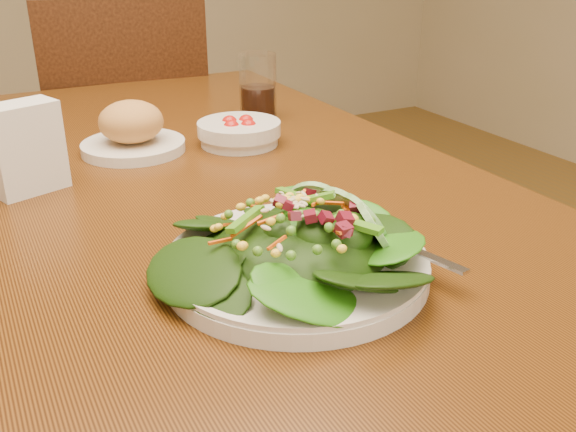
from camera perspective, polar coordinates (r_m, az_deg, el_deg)
The scene contains 7 objects.
dining_table at distance 1.06m, azimuth -9.97°, elevation -1.50°, with size 0.90×1.40×0.75m.
chair_far at distance 1.91m, azimuth -14.03°, elevation 5.13°, with size 0.48×0.48×0.95m.
salad_plate at distance 0.71m, azimuth 1.48°, elevation -2.76°, with size 0.29×0.29×0.08m.
bread_plate at distance 1.14m, azimuth -13.70°, elevation 7.34°, with size 0.18×0.18×0.09m.
tomato_bowl at distance 1.15m, azimuth -4.36°, elevation 7.44°, with size 0.15×0.15×0.05m.
drinking_glass at distance 1.31m, azimuth -2.69°, elevation 11.02°, with size 0.07×0.07×0.13m.
napkin_holder at distance 1.00m, azimuth -22.40°, elevation 5.80°, with size 0.11×0.09×0.13m.
Camera 1 is at (-0.28, -0.92, 1.10)m, focal length 40.00 mm.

